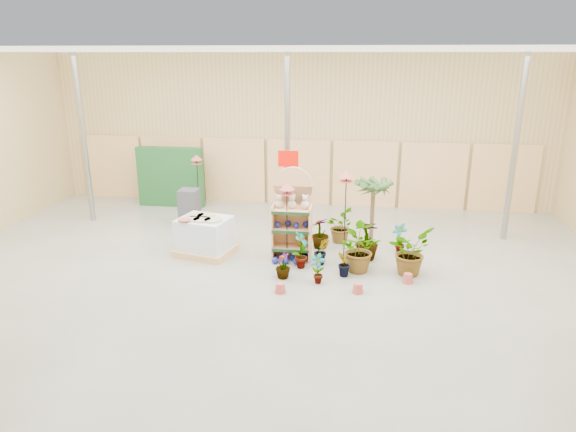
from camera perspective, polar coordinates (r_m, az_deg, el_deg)
name	(u,v)px	position (r m, az deg, el deg)	size (l,w,h in m)	color
room	(270,168)	(10.59, -2.06, 5.38)	(15.20, 12.10, 4.70)	slate
display_shelf	(293,217)	(11.51, 0.52, -0.12)	(0.88, 0.56, 2.08)	tan
teddy_bears	(293,203)	(11.31, 0.57, 1.49)	(0.76, 0.19, 0.32)	beige
gazing_balls_shelf	(292,224)	(11.44, 0.45, -0.93)	(0.76, 0.26, 0.15)	navy
gazing_balls_floor	(286,259)	(11.47, -0.20, -4.85)	(0.63, 0.39, 0.15)	navy
pallet_stack	(205,236)	(11.99, -9.23, -2.22)	(1.43, 1.28, 0.91)	tan
charcoal_planters	(190,207)	(14.06, -10.87, 0.94)	(0.50, 0.50, 1.00)	#303034
trellis_stock	(171,177)	(15.94, -12.89, 4.26)	(2.00, 0.30, 1.80)	#1C5423
offer_sign	(288,176)	(12.71, 0.03, 4.48)	(0.50, 0.08, 2.20)	gray
bird_table_front	(287,189)	(11.03, -0.12, 3.02)	(0.34, 0.34, 1.81)	black
bird_table_right	(346,177)	(11.45, 6.51, 4.33)	(0.34, 0.34, 1.99)	black
bird_table_back	(197,160)	(14.57, -10.13, 6.20)	(0.34, 0.34, 1.77)	black
palm	(374,186)	(12.41, 9.49, 3.35)	(0.70, 0.70, 1.70)	brown
potted_plant_0	(301,250)	(11.06, 1.46, -3.74)	(0.45, 0.31, 0.86)	#315525
potted_plant_1	(322,251)	(11.32, 3.76, -3.89)	(0.35, 0.28, 0.63)	#315525
potted_plant_2	(356,249)	(11.00, 7.62, -3.64)	(0.90, 0.78, 1.00)	#315525
potted_plant_3	(367,240)	(11.66, 8.75, -2.67)	(0.51, 0.51, 0.91)	#315525
potted_plant_4	(400,238)	(12.20, 12.29, -2.43)	(0.38, 0.26, 0.72)	#315525
potted_plant_5	(302,248)	(11.58, 1.60, -3.61)	(0.29, 0.24, 0.53)	#315525
potted_plant_6	(339,226)	(12.69, 5.73, -1.10)	(0.73, 0.63, 0.81)	#315525
potted_plant_7	(283,266)	(10.64, -0.56, -5.53)	(0.31, 0.31, 0.55)	#315525
potted_plant_8	(318,269)	(10.41, 3.31, -5.89)	(0.33, 0.22, 0.62)	#315525
potted_plant_9	(344,264)	(10.75, 6.26, -5.32)	(0.32, 0.25, 0.57)	#315525
potted_plant_10	(410,251)	(11.07, 13.37, -3.78)	(0.91, 0.79, 1.02)	#315525
potted_plant_11	(320,233)	(12.25, 3.61, -1.88)	(0.42, 0.42, 0.75)	#315525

